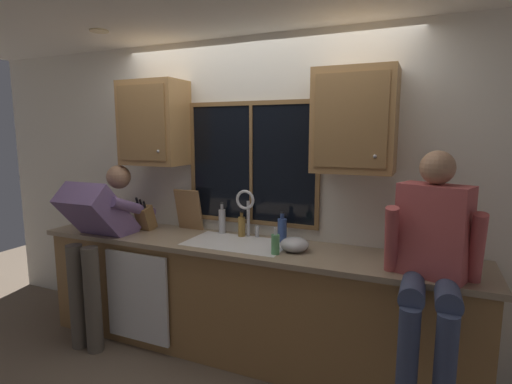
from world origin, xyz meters
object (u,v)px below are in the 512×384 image
(person_sitting_on_counter, at_px, (432,251))
(bottle_green_glass, at_px, (222,221))
(person_standing, at_px, (98,234))
(bottle_tall_clear, at_px, (242,226))
(knife_block, at_px, (146,218))
(cutting_board, at_px, (189,210))
(soap_dispenser, at_px, (275,244))
(bottle_amber_small, at_px, (282,229))
(mixing_bowl, at_px, (294,245))

(person_sitting_on_counter, bearing_deg, bottle_green_glass, 163.38)
(bottle_green_glass, bearing_deg, person_sitting_on_counter, -16.62)
(person_standing, height_order, bottle_tall_clear, person_standing)
(person_standing, bearing_deg, knife_block, 55.17)
(cutting_board, height_order, bottle_green_glass, cutting_board)
(knife_block, distance_m, bottle_green_glass, 0.70)
(person_standing, xyz_separation_m, soap_dispenser, (1.54, 0.13, 0.06))
(knife_block, bearing_deg, bottle_green_glass, 14.11)
(person_sitting_on_counter, height_order, soap_dispenser, person_sitting_on_counter)
(bottle_amber_small, bearing_deg, soap_dispenser, -78.53)
(cutting_board, distance_m, bottle_green_glass, 0.34)
(bottle_amber_small, bearing_deg, mixing_bowl, -49.10)
(soap_dispenser, bearing_deg, mixing_bowl, 52.78)
(soap_dispenser, relative_size, bottle_amber_small, 0.82)
(cutting_board, relative_size, soap_dispenser, 1.84)
(person_standing, distance_m, cutting_board, 0.78)
(knife_block, bearing_deg, bottle_amber_small, 5.62)
(bottle_green_glass, distance_m, bottle_amber_small, 0.57)
(person_standing, distance_m, bottle_tall_clear, 1.21)
(bottle_amber_small, bearing_deg, knife_block, -174.38)
(person_standing, height_order, soap_dispenser, person_standing)
(knife_block, height_order, bottle_tall_clear, knife_block)
(cutting_board, distance_m, bottle_tall_clear, 0.54)
(person_standing, bearing_deg, soap_dispenser, 4.95)
(knife_block, bearing_deg, person_sitting_on_counter, -7.85)
(bottle_green_glass, height_order, bottle_tall_clear, bottle_green_glass)
(bottle_amber_small, bearing_deg, bottle_green_glass, 175.11)
(soap_dispenser, distance_m, bottle_tall_clear, 0.55)
(cutting_board, bearing_deg, knife_block, -155.24)
(person_standing, xyz_separation_m, person_sitting_on_counter, (2.56, 0.01, 0.17))
(soap_dispenser, bearing_deg, bottle_tall_clear, 141.49)
(mixing_bowl, distance_m, soap_dispenser, 0.17)
(person_standing, xyz_separation_m, knife_block, (0.23, 0.33, 0.09))
(bottle_green_glass, bearing_deg, knife_block, -165.89)
(person_sitting_on_counter, bearing_deg, bottle_tall_clear, 162.24)
(person_standing, relative_size, soap_dispenser, 7.45)
(person_sitting_on_counter, bearing_deg, cutting_board, 166.31)
(person_standing, relative_size, mixing_bowl, 7.06)
(bottle_green_glass, bearing_deg, bottle_tall_clear, -8.04)
(knife_block, distance_m, mixing_bowl, 1.42)
(cutting_board, xyz_separation_m, bottle_tall_clear, (0.53, -0.02, -0.09))
(bottle_tall_clear, height_order, bottle_amber_small, bottle_amber_small)
(knife_block, xyz_separation_m, bottle_amber_small, (1.25, 0.12, -0.01))
(bottle_tall_clear, bearing_deg, bottle_amber_small, -3.16)
(mixing_bowl, distance_m, bottle_amber_small, 0.26)
(person_sitting_on_counter, relative_size, bottle_tall_clear, 5.80)
(person_sitting_on_counter, height_order, bottle_amber_small, person_sitting_on_counter)
(person_standing, xyz_separation_m, bottle_tall_clear, (1.11, 0.48, 0.07))
(mixing_bowl, distance_m, bottle_tall_clear, 0.57)
(mixing_bowl, xyz_separation_m, bottle_tall_clear, (-0.53, 0.21, 0.04))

